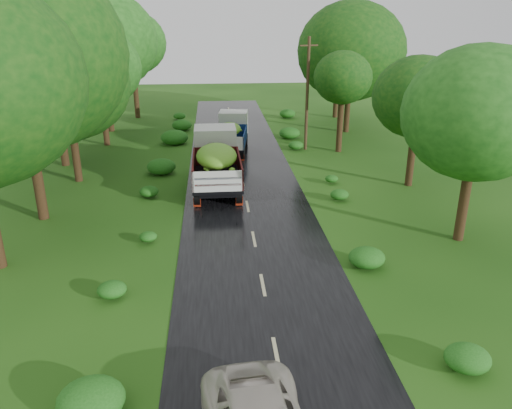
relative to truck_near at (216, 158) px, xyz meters
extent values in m
plane|color=#17400D|center=(1.53, -15.36, -1.70)|extent=(120.00, 120.00, 0.00)
cube|color=black|center=(1.53, -10.36, -1.69)|extent=(6.50, 80.00, 0.02)
cube|color=#BFB78C|center=(1.53, -15.36, -1.68)|extent=(0.12, 1.60, 0.00)
cube|color=#BFB78C|center=(1.53, -11.36, -1.68)|extent=(0.12, 1.60, 0.00)
cube|color=#BFB78C|center=(1.53, -7.36, -1.68)|extent=(0.12, 1.60, 0.00)
cube|color=#BFB78C|center=(1.53, -3.36, -1.68)|extent=(0.12, 1.60, 0.00)
cube|color=#BFB78C|center=(1.53, 0.64, -1.68)|extent=(0.12, 1.60, 0.00)
cube|color=#BFB78C|center=(1.53, 4.64, -1.68)|extent=(0.12, 1.60, 0.00)
cube|color=#BFB78C|center=(1.53, 8.64, -1.68)|extent=(0.12, 1.60, 0.00)
cube|color=#BFB78C|center=(1.53, 12.64, -1.68)|extent=(0.12, 1.60, 0.00)
cube|color=#BFB78C|center=(1.53, 16.64, -1.68)|extent=(0.12, 1.60, 0.00)
cube|color=#BFB78C|center=(1.53, 20.64, -1.68)|extent=(0.12, 1.60, 0.00)
cube|color=#BFB78C|center=(1.53, 24.64, -1.68)|extent=(0.12, 1.60, 0.00)
cube|color=black|center=(0.00, -0.36, -0.97)|extent=(1.98, 6.31, 0.31)
cylinder|color=black|center=(-1.10, 1.92, -1.14)|extent=(0.32, 1.12, 1.12)
cylinder|color=black|center=(1.07, 1.94, -1.14)|extent=(0.32, 1.12, 1.12)
cylinder|color=black|center=(-1.07, -1.80, -1.14)|extent=(0.32, 1.12, 1.12)
cylinder|color=black|center=(1.10, -1.78, -1.14)|extent=(0.32, 1.12, 1.12)
cylinder|color=black|center=(-1.06, -2.94, -1.14)|extent=(0.32, 1.12, 1.12)
cylinder|color=black|center=(1.11, -2.92, -1.14)|extent=(0.32, 1.12, 1.12)
cube|color=maroon|center=(-1.05, -3.32, -1.39)|extent=(0.38, 0.05, 0.50)
cube|color=maroon|center=(1.11, -3.30, -1.39)|extent=(0.38, 0.05, 0.50)
cube|color=silver|center=(-0.02, 2.16, 0.24)|extent=(2.49, 2.14, 2.12)
cube|color=black|center=(0.01, -1.53, -0.73)|extent=(2.61, 4.83, 0.18)
cube|color=#4A100D|center=(-1.23, -1.54, -0.11)|extent=(0.13, 4.80, 1.06)
cube|color=#4A100D|center=(1.25, -1.52, -0.11)|extent=(0.13, 4.80, 1.06)
cube|color=#4A100D|center=(-0.01, 0.83, -0.11)|extent=(2.57, 0.11, 1.06)
cube|color=silver|center=(0.03, -3.89, -0.11)|extent=(2.57, 0.11, 1.06)
ellipsoid|color=#5D931A|center=(0.01, -1.53, 0.56)|extent=(2.19, 4.05, 1.12)
cube|color=black|center=(1.16, 7.64, -1.09)|extent=(2.26, 5.44, 0.26)
cylinder|color=black|center=(0.49, 9.66, -1.23)|extent=(0.38, 0.96, 0.94)
cylinder|color=black|center=(2.30, 9.44, -1.23)|extent=(0.38, 0.96, 0.94)
cylinder|color=black|center=(0.11, 6.57, -1.23)|extent=(0.38, 0.96, 0.94)
cylinder|color=black|center=(1.91, 6.34, -1.23)|extent=(0.38, 0.96, 0.94)
cylinder|color=black|center=(-0.01, 5.61, -1.23)|extent=(0.38, 0.96, 0.94)
cylinder|color=black|center=(1.79, 5.39, -1.23)|extent=(0.38, 0.96, 0.94)
cube|color=maroon|center=(-0.05, 5.30, -1.44)|extent=(0.32, 0.08, 0.42)
cube|color=maroon|center=(1.75, 5.07, -1.44)|extent=(0.32, 0.08, 0.42)
cube|color=silver|center=(1.42, 9.74, -0.07)|extent=(2.27, 2.02, 1.78)
cube|color=black|center=(1.03, 6.67, -0.88)|extent=(2.64, 4.27, 0.15)
cube|color=navy|center=(0.00, 6.80, -0.36)|extent=(0.57, 4.01, 0.89)
cube|color=navy|center=(2.07, 6.54, -0.36)|extent=(0.57, 4.01, 0.89)
cube|color=navy|center=(1.28, 8.63, -0.36)|extent=(2.15, 0.34, 0.89)
cube|color=silver|center=(0.79, 4.71, -0.36)|extent=(2.15, 0.34, 0.89)
ellipsoid|color=#5D931A|center=(1.03, 6.67, 0.20)|extent=(2.22, 3.58, 0.94)
cylinder|color=#382616|center=(6.58, 7.82, 2.24)|extent=(0.27, 0.27, 7.89)
cube|color=#382616|center=(6.58, 7.82, 5.59)|extent=(1.34, 0.52, 0.10)
cylinder|color=black|center=(-8.50, -4.05, 2.67)|extent=(0.49, 0.49, 8.73)
ellipsoid|color=#0C400E|center=(-8.50, -4.05, 5.98)|extent=(4.39, 4.39, 3.95)
cylinder|color=black|center=(-8.20, 1.73, 1.56)|extent=(0.44, 0.44, 6.52)
ellipsoid|color=#0C400E|center=(-8.20, 1.73, 4.04)|extent=(3.77, 3.77, 3.39)
cylinder|color=black|center=(-9.87, 5.17, 2.77)|extent=(0.49, 0.49, 8.95)
ellipsoid|color=#0C400E|center=(-9.87, 5.17, 6.17)|extent=(4.19, 4.19, 3.77)
cylinder|color=black|center=(-8.17, 10.39, 1.53)|extent=(0.44, 0.44, 6.46)
ellipsoid|color=#0C400E|center=(-8.17, 10.39, 3.98)|extent=(3.50, 3.50, 3.15)
cylinder|color=black|center=(-8.70, 15.17, 2.43)|extent=(0.48, 0.48, 8.27)
ellipsoid|color=#0C400E|center=(-8.70, 15.17, 5.57)|extent=(4.19, 4.19, 3.77)
cylinder|color=black|center=(-7.26, 20.86, 2.17)|extent=(0.47, 0.47, 7.74)
ellipsoid|color=#0C400E|center=(-7.26, 20.86, 5.11)|extent=(3.55, 3.55, 3.19)
cylinder|color=black|center=(10.57, -8.11, 1.48)|extent=(0.43, 0.43, 6.36)
ellipsoid|color=#185214|center=(10.57, -8.11, 3.90)|extent=(3.50, 3.50, 3.15)
cylinder|color=black|center=(11.10, -0.73, 1.19)|extent=(0.42, 0.42, 5.78)
ellipsoid|color=#185214|center=(11.10, -0.73, 3.39)|extent=(3.16, 3.16, 2.85)
cylinder|color=black|center=(8.86, 7.01, 1.27)|extent=(0.42, 0.42, 5.94)
ellipsoid|color=#185214|center=(8.86, 7.01, 3.53)|extent=(2.84, 2.84, 2.56)
cylinder|color=black|center=(11.01, 13.22, 2.00)|extent=(0.46, 0.46, 7.39)
ellipsoid|color=#185214|center=(11.01, 13.22, 4.81)|extent=(4.16, 4.16, 3.74)
cylinder|color=black|center=(11.55, 19.45, 1.74)|extent=(0.45, 0.45, 6.88)
ellipsoid|color=#185214|center=(11.55, 19.45, 4.36)|extent=(3.33, 3.33, 3.00)
camera|label=1|loc=(-0.11, -27.36, 7.71)|focal=35.00mm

